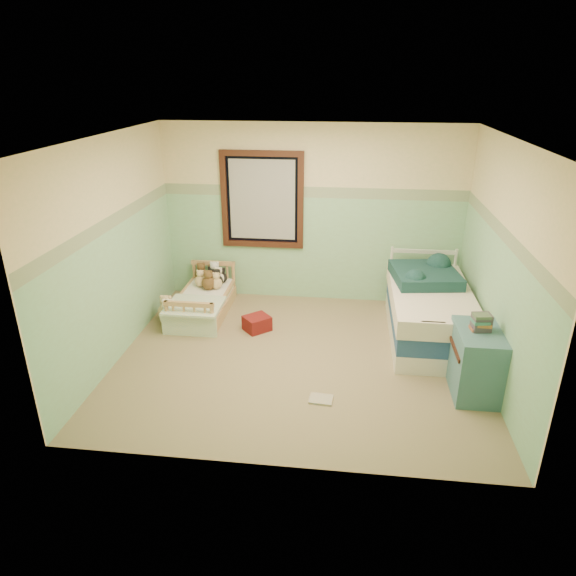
# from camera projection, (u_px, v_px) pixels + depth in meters

# --- Properties ---
(floor) EXTENTS (4.20, 3.60, 0.02)m
(floor) POSITION_uv_depth(u_px,v_px,m) (299.00, 359.00, 6.01)
(floor) COLOR #6F624C
(floor) RESTS_ON ground
(ceiling) EXTENTS (4.20, 3.60, 0.02)m
(ceiling) POSITION_uv_depth(u_px,v_px,m) (301.00, 137.00, 5.04)
(ceiling) COLOR white
(ceiling) RESTS_ON wall_back
(wall_back) EXTENTS (4.20, 0.04, 2.50)m
(wall_back) POSITION_uv_depth(u_px,v_px,m) (312.00, 215.00, 7.17)
(wall_back) COLOR beige
(wall_back) RESTS_ON floor
(wall_front) EXTENTS (4.20, 0.04, 2.50)m
(wall_front) POSITION_uv_depth(u_px,v_px,m) (276.00, 336.00, 3.88)
(wall_front) COLOR beige
(wall_front) RESTS_ON floor
(wall_left) EXTENTS (0.04, 3.60, 2.50)m
(wall_left) POSITION_uv_depth(u_px,v_px,m) (114.00, 250.00, 5.76)
(wall_left) COLOR beige
(wall_left) RESTS_ON floor
(wall_right) EXTENTS (0.04, 3.60, 2.50)m
(wall_right) POSITION_uv_depth(u_px,v_px,m) (501.00, 266.00, 5.29)
(wall_right) COLOR beige
(wall_right) RESTS_ON floor
(wainscot_mint) EXTENTS (4.20, 0.01, 1.50)m
(wainscot_mint) POSITION_uv_depth(u_px,v_px,m) (311.00, 249.00, 7.35)
(wainscot_mint) COLOR #81B382
(wainscot_mint) RESTS_ON floor
(border_strip) EXTENTS (4.20, 0.01, 0.15)m
(border_strip) POSITION_uv_depth(u_px,v_px,m) (312.00, 192.00, 7.03)
(border_strip) COLOR #3B6145
(border_strip) RESTS_ON wall_back
(window_frame) EXTENTS (1.16, 0.06, 1.36)m
(window_frame) POSITION_uv_depth(u_px,v_px,m) (262.00, 200.00, 7.14)
(window_frame) COLOR #351A12
(window_frame) RESTS_ON wall_back
(window_blinds) EXTENTS (0.92, 0.01, 1.12)m
(window_blinds) POSITION_uv_depth(u_px,v_px,m) (262.00, 200.00, 7.14)
(window_blinds) COLOR beige
(window_blinds) RESTS_ON window_frame
(toddler_bed_frame) EXTENTS (0.65, 1.30, 0.17)m
(toddler_bed_frame) POSITION_uv_depth(u_px,v_px,m) (204.00, 308.00, 7.10)
(toddler_bed_frame) COLOR #AD7248
(toddler_bed_frame) RESTS_ON floor
(toddler_mattress) EXTENTS (0.59, 1.24, 0.12)m
(toddler_mattress) POSITION_uv_depth(u_px,v_px,m) (203.00, 298.00, 7.04)
(toddler_mattress) COLOR white
(toddler_mattress) RESTS_ON toddler_bed_frame
(patchwork_quilt) EXTENTS (0.70, 0.65, 0.03)m
(patchwork_quilt) POSITION_uv_depth(u_px,v_px,m) (194.00, 306.00, 6.64)
(patchwork_quilt) COLOR #90C1DA
(patchwork_quilt) RESTS_ON toddler_mattress
(plush_bed_brown) EXTENTS (0.19, 0.19, 0.19)m
(plush_bed_brown) POSITION_uv_depth(u_px,v_px,m) (202.00, 275.00, 7.45)
(plush_bed_brown) COLOR brown
(plush_bed_brown) RESTS_ON toddler_mattress
(plush_bed_white) EXTENTS (0.20, 0.20, 0.20)m
(plush_bed_white) POSITION_uv_depth(u_px,v_px,m) (215.00, 275.00, 7.43)
(plush_bed_white) COLOR silver
(plush_bed_white) RESTS_ON toddler_mattress
(plush_bed_tan) EXTENTS (0.17, 0.17, 0.17)m
(plush_bed_tan) POSITION_uv_depth(u_px,v_px,m) (201.00, 281.00, 7.25)
(plush_bed_tan) COLOR #DAB783
(plush_bed_tan) RESTS_ON toddler_mattress
(plush_bed_dark) EXTENTS (0.18, 0.18, 0.18)m
(plush_bed_dark) POSITION_uv_depth(u_px,v_px,m) (217.00, 281.00, 7.22)
(plush_bed_dark) COLOR black
(plush_bed_dark) RESTS_ON toddler_mattress
(plush_floor_cream) EXTENTS (0.26, 0.26, 0.26)m
(plush_floor_cream) POSITION_uv_depth(u_px,v_px,m) (169.00, 317.00, 6.74)
(plush_floor_cream) COLOR white
(plush_floor_cream) RESTS_ON floor
(plush_floor_tan) EXTENTS (0.25, 0.25, 0.25)m
(plush_floor_tan) POSITION_uv_depth(u_px,v_px,m) (167.00, 312.00, 6.89)
(plush_floor_tan) COLOR #DAB783
(plush_floor_tan) RESTS_ON floor
(twin_bed_frame) EXTENTS (0.91, 1.83, 0.22)m
(twin_bed_frame) POSITION_uv_depth(u_px,v_px,m) (427.00, 330.00, 6.43)
(twin_bed_frame) COLOR white
(twin_bed_frame) RESTS_ON floor
(twin_boxspring) EXTENTS (0.91, 1.83, 0.22)m
(twin_boxspring) POSITION_uv_depth(u_px,v_px,m) (429.00, 314.00, 6.35)
(twin_boxspring) COLOR navy
(twin_boxspring) RESTS_ON twin_bed_frame
(twin_mattress) EXTENTS (0.95, 1.86, 0.22)m
(twin_mattress) POSITION_uv_depth(u_px,v_px,m) (431.00, 298.00, 6.26)
(twin_mattress) COLOR #F0E5D0
(twin_mattress) RESTS_ON twin_boxspring
(teal_blanket) EXTENTS (0.88, 0.92, 0.14)m
(teal_blanket) POSITION_uv_depth(u_px,v_px,m) (425.00, 275.00, 6.47)
(teal_blanket) COLOR #0A2B28
(teal_blanket) RESTS_ON twin_mattress
(dresser) EXTENTS (0.44, 0.71, 0.71)m
(dresser) POSITION_uv_depth(u_px,v_px,m) (476.00, 362.00, 5.26)
(dresser) COLOR #3D7077
(dresser) RESTS_ON floor
(book_stack) EXTENTS (0.20, 0.16, 0.18)m
(book_stack) POSITION_uv_depth(u_px,v_px,m) (481.00, 322.00, 5.10)
(book_stack) COLOR brown
(book_stack) RESTS_ON dresser
(red_pillow) EXTENTS (0.41, 0.40, 0.19)m
(red_pillow) POSITION_uv_depth(u_px,v_px,m) (257.00, 323.00, 6.63)
(red_pillow) COLOR #A30F0C
(red_pillow) RESTS_ON floor
(floor_book) EXTENTS (0.25, 0.20, 0.02)m
(floor_book) POSITION_uv_depth(u_px,v_px,m) (321.00, 399.00, 5.23)
(floor_book) COLOR #F3A438
(floor_book) RESTS_ON floor
(extra_plush_0) EXTENTS (0.17, 0.17, 0.17)m
(extra_plush_0) POSITION_uv_depth(u_px,v_px,m) (219.00, 278.00, 7.34)
(extra_plush_0) COLOR white
(extra_plush_0) RESTS_ON toddler_mattress
(extra_plush_1) EXTENTS (0.17, 0.17, 0.17)m
(extra_plush_1) POSITION_uv_depth(u_px,v_px,m) (216.00, 283.00, 7.17)
(extra_plush_1) COLOR #DAB783
(extra_plush_1) RESTS_ON toddler_mattress
(extra_plush_2) EXTENTS (0.15, 0.15, 0.15)m
(extra_plush_2) POSITION_uv_depth(u_px,v_px,m) (222.00, 278.00, 7.38)
(extra_plush_2) COLOR black
(extra_plush_2) RESTS_ON toddler_mattress
(extra_plush_3) EXTENTS (0.15, 0.15, 0.15)m
(extra_plush_3) POSITION_uv_depth(u_px,v_px,m) (212.00, 276.00, 7.43)
(extra_plush_3) COLOR black
(extra_plush_3) RESTS_ON toddler_mattress
(extra_plush_4) EXTENTS (0.19, 0.19, 0.19)m
(extra_plush_4) POSITION_uv_depth(u_px,v_px,m) (209.00, 283.00, 7.14)
(extra_plush_4) COLOR brown
(extra_plush_4) RESTS_ON toddler_mattress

